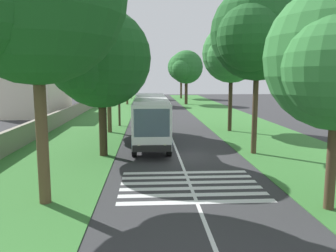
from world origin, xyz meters
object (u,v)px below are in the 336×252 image
object	(u,v)px
trailing_car_0	(149,113)
roadside_tree_right_0	(186,68)
roadside_tree_right_2	(180,68)
utility_pole	(119,83)
roadside_tree_right_1	(230,55)
roadside_tree_right_3	(335,61)
roadside_tree_left_4	(107,59)
roadside_tree_right_4	(255,36)
trailing_car_3	(148,101)
roadside_building	(38,88)
roadside_tree_left_3	(99,61)
roadside_tree_left_2	(126,60)
coach_bus	(151,117)
trailing_car_2	(151,105)
trailing_car_1	(148,109)
roadside_tree_left_1	(130,66)

from	to	relation	value
trailing_car_0	roadside_tree_right_0	bearing A→B (deg)	-17.64
roadside_tree_right_2	utility_pole	xyz separation A→B (m)	(-46.09, 10.94, -2.70)
roadside_tree_right_1	roadside_tree_right_3	xyz separation A→B (m)	(-19.72, 0.78, -1.46)
roadside_tree_left_4	roadside_tree_right_4	size ratio (longest dim) A/B	0.94
trailing_car_3	roadside_building	size ratio (longest dim) A/B	0.33
roadside_tree_left_3	roadside_tree_right_1	xyz separation A→B (m)	(9.58, -10.88, 1.04)
trailing_car_0	roadside_tree_right_0	size ratio (longest dim) A/B	0.42
roadside_tree_left_2	roadside_tree_right_0	xyz separation A→B (m)	(-0.29, -11.27, -1.45)
roadside_tree_right_4	coach_bus	bearing A→B (deg)	62.22
roadside_tree_right_3	roadside_tree_right_0	bearing A→B (deg)	-0.19
coach_bus	roadside_tree_right_4	distance (m)	9.61
trailing_car_2	roadside_tree_left_2	size ratio (longest dim) A/B	0.37
coach_bus	roadside_tree_right_3	bearing A→B (deg)	-153.51
roadside_tree_right_0	utility_pole	xyz separation A→B (m)	(-28.49, 10.21, -2.23)
utility_pole	roadside_building	distance (m)	17.10
roadside_tree_right_0	roadside_tree_left_2	bearing A→B (deg)	88.54
roadside_tree_left_4	roadside_tree_right_2	bearing A→B (deg)	-13.11
trailing_car_1	utility_pole	bearing A→B (deg)	166.40
coach_bus	utility_pole	xyz separation A→B (m)	(10.25, 3.27, 2.48)
trailing_car_0	roadside_tree_right_2	world-z (taller)	roadside_tree_right_2
trailing_car_0	roadside_tree_right_0	distance (m)	24.12
roadside_tree_left_2	roadside_tree_right_1	world-z (taller)	roadside_tree_left_2
roadside_building	roadside_tree_left_4	bearing A→B (deg)	-144.53
roadside_tree_left_3	roadside_tree_right_4	size ratio (longest dim) A/B	0.86
roadside_tree_right_3	utility_pole	world-z (taller)	utility_pole
roadside_tree_right_2	roadside_tree_right_4	bearing A→B (deg)	179.18
coach_bus	utility_pole	bearing A→B (deg)	17.70
roadside_tree_left_2	roadside_tree_right_4	world-z (taller)	roadside_tree_left_2
roadside_tree_left_1	roadside_tree_right_1	size ratio (longest dim) A/B	1.05
roadside_tree_left_2	roadside_tree_right_3	size ratio (longest dim) A/B	1.33
trailing_car_0	roadside_tree_left_4	bearing A→B (deg)	159.38
trailing_car_3	roadside_tree_right_2	distance (m)	20.21
trailing_car_3	roadside_tree_left_2	distance (m)	8.71
trailing_car_0	roadside_tree_right_1	xyz separation A→B (m)	(-10.39, -7.66, 6.62)
trailing_car_2	roadside_tree_right_4	size ratio (longest dim) A/B	0.39
roadside_tree_left_2	roadside_tree_right_4	xyz separation A→B (m)	(-42.61, -11.14, -0.42)
roadside_tree_left_1	utility_pole	bearing A→B (deg)	-178.61
roadside_tree_left_3	roadside_tree_left_4	size ratio (longest dim) A/B	0.92
roadside_tree_left_3	roadside_tree_right_3	bearing A→B (deg)	-135.10
trailing_car_1	roadside_tree_right_1	bearing A→B (deg)	-155.41
roadside_tree_right_0	roadside_tree_right_2	distance (m)	17.62
roadside_tree_right_4	trailing_car_1	bearing A→B (deg)	14.73
coach_bus	roadside_tree_left_4	world-z (taller)	roadside_tree_left_4
roadside_tree_right_1	trailing_car_1	bearing A→B (deg)	24.59
roadside_tree_right_4	roadside_tree_right_0	bearing A→B (deg)	-0.17
trailing_car_0	roadside_building	world-z (taller)	roadside_building
trailing_car_0	roadside_tree_right_2	size ratio (longest dim) A/B	0.40
roadside_tree_left_3	roadside_tree_right_4	world-z (taller)	roadside_tree_right_4
roadside_tree_left_4	roadside_tree_right_3	bearing A→B (deg)	-151.43
roadside_tree_right_3	trailing_car_0	bearing A→B (deg)	12.89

